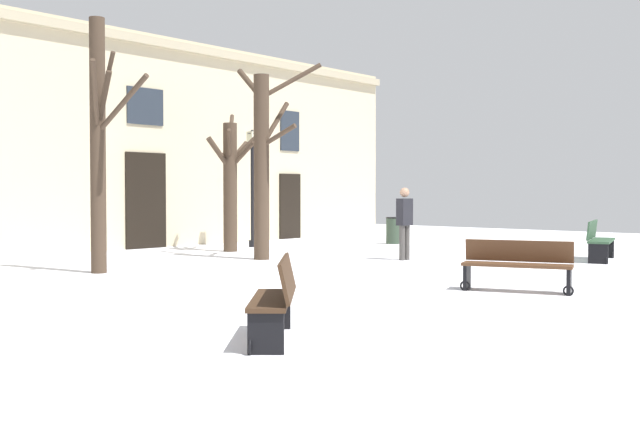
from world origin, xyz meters
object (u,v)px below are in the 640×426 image
at_px(tree_left_of_center, 262,158).
at_px(bench_back_to_back_left, 276,298).
at_px(tree_center, 99,141).
at_px(bench_by_litter_bin, 517,265).
at_px(streetlamp, 252,175).
at_px(tree_foreground, 231,180).
at_px(bench_far_corner, 599,240).
at_px(person_by_shop_door, 405,220).
at_px(litter_bin, 393,230).

distance_m(tree_left_of_center, bench_back_to_back_left, 9.98).
xyz_separation_m(tree_center, bench_by_litter_bin, (3.07, -7.51, -2.22)).
bearing_deg(bench_back_to_back_left, streetlamp, -173.34).
distance_m(tree_foreground, bench_by_litter_bin, 10.03).
xyz_separation_m(tree_foreground, bench_far_corner, (4.03, -8.58, -1.46)).
xyz_separation_m(bench_far_corner, person_by_shop_door, (-2.97, 3.52, 0.47)).
height_order(tree_center, person_by_shop_door, tree_center).
relative_size(tree_center, bench_far_corner, 2.69).
height_order(tree_left_of_center, streetlamp, tree_left_of_center).
bearing_deg(bench_by_litter_bin, tree_center, -177.27).
relative_size(tree_left_of_center, streetlamp, 1.37).
height_order(tree_center, streetlamp, tree_center).
height_order(bench_by_litter_bin, bench_back_to_back_left, bench_back_to_back_left).
bearing_deg(bench_far_corner, person_by_shop_door, 114.32).
distance_m(streetlamp, bench_back_to_back_left, 13.94).
relative_size(tree_left_of_center, person_by_shop_door, 2.75).
distance_m(tree_center, bench_back_to_back_left, 8.06).
xyz_separation_m(tree_left_of_center, person_by_shop_door, (2.12, -2.68, -1.48)).
bearing_deg(bench_by_litter_bin, bench_back_to_back_left, -110.79).
height_order(tree_foreground, streetlamp, tree_foreground).
xyz_separation_m(tree_foreground, bench_back_to_back_left, (-7.73, -9.53, -1.48)).
bearing_deg(tree_foreground, bench_far_corner, -64.85).
height_order(tree_center, tree_left_of_center, tree_center).
distance_m(tree_left_of_center, person_by_shop_door, 3.72).
distance_m(tree_foreground, litter_bin, 5.84).
relative_size(streetlamp, bench_back_to_back_left, 2.44).
relative_size(tree_left_of_center, litter_bin, 5.70).
bearing_deg(litter_bin, streetlamp, 149.34).
relative_size(bench_by_litter_bin, bench_back_to_back_left, 1.27).
height_order(tree_center, bench_back_to_back_left, tree_center).
bearing_deg(bench_far_corner, tree_center, 129.77).
relative_size(tree_center, tree_left_of_center, 1.07).
bearing_deg(bench_by_litter_bin, litter_bin, 116.92).
height_order(tree_center, bench_far_corner, tree_center).
xyz_separation_m(tree_center, tree_left_of_center, (4.29, -0.23, -0.21)).
relative_size(streetlamp, person_by_shop_door, 2.01).
bearing_deg(tree_center, bench_far_corner, -34.42).
relative_size(tree_center, bench_back_to_back_left, 3.58).
distance_m(bench_by_litter_bin, bench_far_corner, 6.40).
bearing_deg(bench_by_litter_bin, person_by_shop_door, 124.48).
height_order(tree_foreground, litter_bin, tree_foreground).
distance_m(litter_bin, bench_far_corner, 7.16).
distance_m(tree_center, litter_bin, 11.02).
bearing_deg(streetlamp, tree_left_of_center, -129.51).
bearing_deg(person_by_shop_door, tree_left_of_center, -48.56).
distance_m(tree_foreground, bench_back_to_back_left, 12.36).
distance_m(streetlamp, litter_bin, 4.85).
height_order(tree_foreground, bench_by_litter_bin, tree_foreground).
relative_size(tree_center, person_by_shop_door, 2.94).
height_order(tree_left_of_center, bench_by_litter_bin, tree_left_of_center).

